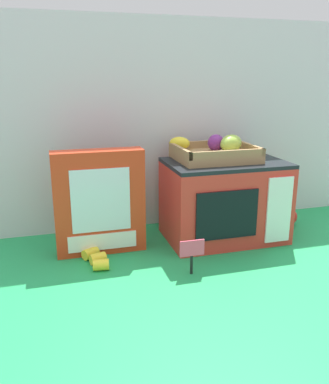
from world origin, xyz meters
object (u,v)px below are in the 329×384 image
(loose_toy_apple, at_px, (289,217))
(loose_toy_banana, at_px, (96,259))
(toy_microwave, at_px, (224,200))
(cookie_set_box, at_px, (100,202))
(price_sign, at_px, (192,252))
(food_groups_crate, at_px, (215,152))

(loose_toy_apple, bearing_deg, loose_toy_banana, -169.57)
(loose_toy_banana, height_order, loose_toy_apple, loose_toy_apple)
(toy_microwave, distance_m, cookie_set_box, 0.41)
(cookie_set_box, height_order, price_sign, cookie_set_box)
(food_groups_crate, bearing_deg, cookie_set_box, -174.88)
(toy_microwave, height_order, cookie_set_box, cookie_set_box)
(toy_microwave, relative_size, loose_toy_banana, 2.96)
(loose_toy_banana, xyz_separation_m, loose_toy_apple, (0.72, 0.13, 0.01))
(cookie_set_box, xyz_separation_m, price_sign, (0.22, -0.22, -0.09))
(price_sign, bearing_deg, loose_toy_apple, 29.48)
(price_sign, distance_m, loose_toy_banana, 0.28)
(toy_microwave, relative_size, food_groups_crate, 1.47)
(price_sign, relative_size, loose_toy_banana, 0.77)
(cookie_set_box, distance_m, price_sign, 0.33)
(loose_toy_apple, bearing_deg, food_groups_crate, -178.37)
(price_sign, bearing_deg, cookie_set_box, 134.27)
(cookie_set_box, xyz_separation_m, loose_toy_apple, (0.69, 0.04, -0.13))
(cookie_set_box, bearing_deg, loose_toy_banana, -106.73)
(price_sign, height_order, loose_toy_apple, price_sign)
(cookie_set_box, bearing_deg, toy_microwave, -0.34)
(food_groups_crate, height_order, loose_toy_apple, food_groups_crate)
(loose_toy_banana, relative_size, loose_toy_apple, 2.09)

